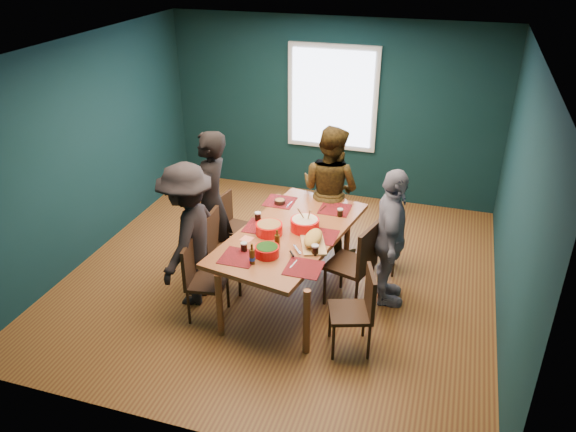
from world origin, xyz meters
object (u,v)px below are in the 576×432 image
bowl_dumpling (305,224)px  chair_right_near (359,305)px  chair_right_far (389,235)px  person_right (390,239)px  chair_left_near (199,275)px  chair_left_mid (221,244)px  chair_left_far (231,221)px  cutting_board (313,239)px  person_far_left (211,204)px  bowl_herbs (267,251)px  chair_right_mid (358,260)px  person_back (330,190)px  person_near_left (188,235)px  bowl_salad (269,228)px  dining_table (291,237)px

bowl_dumpling → chair_right_near: bearing=-46.5°
chair_right_far → person_right: person_right is taller
chair_left_near → chair_right_near: 1.73m
chair_left_mid → chair_right_far: size_ratio=1.14×
chair_left_far → bowl_dumpling: size_ratio=2.58×
cutting_board → person_far_left: bearing=143.1°
person_far_left → bowl_herbs: bearing=49.6°
chair_right_mid → bowl_dumpling: size_ratio=3.11×
chair_left_near → cutting_board: (1.10, 0.52, 0.34)m
chair_left_mid → person_back: bearing=47.4°
bowl_herbs → cutting_board: bearing=43.1°
person_far_left → person_near_left: (0.02, -0.65, -0.07)m
chair_right_near → chair_left_near: bearing=160.4°
chair_left_near → person_back: 2.09m
chair_left_far → person_right: 2.11m
chair_left_far → chair_right_near: chair_right_near is taller
chair_right_near → bowl_salad: bowl_salad is taller
chair_right_near → cutting_board: bearing=120.0°
chair_left_near → cutting_board: cutting_board is taller
chair_right_near → bowl_herbs: bowl_herbs is taller
chair_left_near → person_back: size_ratio=0.53×
chair_left_far → cutting_board: size_ratio=1.34×
person_near_left → chair_left_mid: bearing=146.7°
chair_right_near → bowl_dumpling: (-0.79, 0.83, 0.34)m
person_far_left → bowl_herbs: (0.96, -0.75, -0.04)m
chair_left_mid → person_back: (0.99, 1.21, 0.29)m
chair_left_mid → bowl_herbs: bearing=-35.5°
person_near_left → cutting_board: size_ratio=2.64×
chair_left_mid → person_far_left: (-0.23, 0.29, 0.35)m
chair_left_mid → person_right: person_right is taller
chair_left_near → bowl_salad: bowl_salad is taller
chair_right_far → person_far_left: 2.17m
chair_right_near → bowl_salad: bearing=132.5°
chair_left_near → person_right: bearing=15.8°
chair_left_far → person_near_left: person_near_left is taller
chair_left_far → dining_table: bearing=-22.6°
person_far_left → person_back: person_far_left is taller
chair_left_far → chair_right_mid: size_ratio=0.83×
person_far_left → person_right: size_ratio=1.12×
chair_left_mid → chair_left_near: 0.61m
chair_right_far → chair_right_mid: 0.87m
chair_left_mid → bowl_salad: chair_left_mid is taller
person_far_left → person_right: person_far_left is taller
person_back → person_near_left: (-1.20, -1.57, -0.02)m
dining_table → chair_right_far: chair_right_far is taller
person_far_left → person_right: bearing=86.8°
chair_left_far → bowl_herbs: bearing=-43.9°
bowl_herbs → chair_left_near: bearing=-167.8°
person_near_left → person_back: bearing=139.8°
person_back → bowl_herbs: bearing=101.7°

